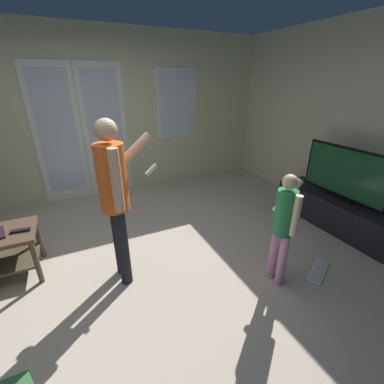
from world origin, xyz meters
TOP-DOWN VIEW (x-y plane):
  - ground_plane at (0.00, 0.00)m, footprint 6.39×4.85m
  - wall_back_with_doors at (0.03, 2.39)m, footprint 6.39×0.09m
  - wall_right_plain at (3.16, 0.00)m, footprint 0.06×4.85m
  - tv_stand at (2.81, -0.21)m, footprint 0.50×1.67m
  - flat_screen_tv at (2.80, -0.21)m, footprint 0.08×1.15m
  - person_adult at (-0.04, 0.02)m, footprint 0.60×0.45m
  - person_child at (1.32, -0.69)m, footprint 0.43×0.31m
  - loose_keyboard at (1.81, -0.81)m, footprint 0.45×0.31m
  - tv_remote_black at (-0.92, 0.48)m, footprint 0.17×0.07m

SIDE VIEW (x-z plane):
  - ground_plane at x=0.00m, z-range -0.02..0.00m
  - loose_keyboard at x=1.81m, z-range 0.00..0.02m
  - tv_stand at x=2.81m, z-range 0.00..0.41m
  - tv_remote_black at x=-0.92m, z-range 0.51..0.54m
  - person_child at x=1.32m, z-range 0.11..1.25m
  - flat_screen_tv at x=2.80m, z-range 0.41..1.10m
  - person_adult at x=-0.04m, z-range 0.16..1.76m
  - wall_back_with_doors at x=0.03m, z-range -0.03..2.64m
  - wall_right_plain at x=3.16m, z-range 0.00..2.64m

